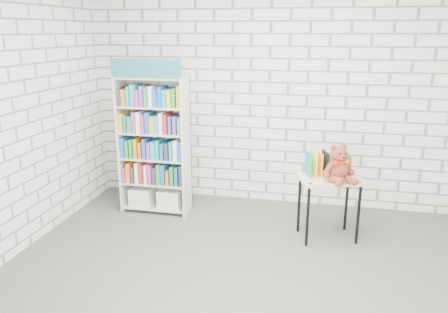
# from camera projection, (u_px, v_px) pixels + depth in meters

# --- Properties ---
(ground) EXTENTS (4.50, 4.50, 0.00)m
(ground) POSITION_uv_depth(u_px,v_px,m) (238.00, 280.00, 3.92)
(ground) COLOR #434A3F
(ground) RESTS_ON ground
(room_shell) EXTENTS (4.52, 4.02, 2.81)m
(room_shell) POSITION_uv_depth(u_px,v_px,m) (240.00, 80.00, 3.42)
(room_shell) COLOR silver
(room_shell) RESTS_ON ground
(bookshelf) EXTENTS (0.83, 0.32, 1.86)m
(bookshelf) POSITION_uv_depth(u_px,v_px,m) (154.00, 144.00, 5.22)
(bookshelf) COLOR beige
(bookshelf) RESTS_ON ground
(display_table) EXTENTS (0.74, 0.61, 0.68)m
(display_table) POSITION_uv_depth(u_px,v_px,m) (329.00, 186.00, 4.57)
(display_table) COLOR #DBB283
(display_table) RESTS_ON ground
(table_books) EXTENTS (0.48, 0.32, 0.26)m
(table_books) POSITION_uv_depth(u_px,v_px,m) (328.00, 163.00, 4.61)
(table_books) COLOR teal
(table_books) RESTS_ON display_table
(teddy_bear) EXTENTS (0.36, 0.35, 0.38)m
(teddy_bear) POSITION_uv_depth(u_px,v_px,m) (339.00, 167.00, 4.41)
(teddy_bear) COLOR brown
(teddy_bear) RESTS_ON display_table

